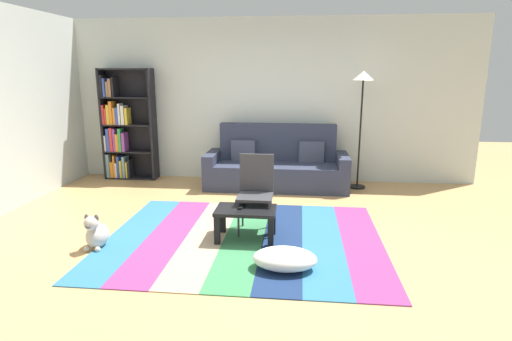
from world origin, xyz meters
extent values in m
plane|color=tan|center=(0.00, 0.00, 0.00)|extent=(14.00, 14.00, 0.00)
cube|color=silver|center=(0.00, 2.55, 1.35)|extent=(6.80, 0.10, 2.70)
cube|color=silver|center=(-3.40, 0.75, 1.35)|extent=(0.10, 5.50, 2.70)
cube|color=teal|center=(-1.41, -0.20, 0.01)|extent=(0.44, 2.47, 0.01)
cube|color=#843370|center=(-0.98, -0.20, 0.01)|extent=(0.44, 2.47, 0.01)
cube|color=tan|center=(-0.54, -0.20, 0.01)|extent=(0.44, 2.47, 0.01)
cube|color=#387F4C|center=(-0.11, -0.20, 0.01)|extent=(0.44, 2.47, 0.01)
cube|color=navy|center=(0.33, -0.20, 0.01)|extent=(0.44, 2.47, 0.01)
cube|color=teal|center=(0.77, -0.20, 0.01)|extent=(0.44, 2.47, 0.01)
cube|color=#843370|center=(1.20, -0.20, 0.01)|extent=(0.44, 2.47, 0.01)
cube|color=#2D3347|center=(0.13, 1.95, 0.20)|extent=(1.90, 0.80, 0.40)
cube|color=#2D3347|center=(0.13, 2.25, 0.70)|extent=(1.90, 0.20, 0.60)
cube|color=#2D3347|center=(-0.91, 1.95, 0.28)|extent=(0.18, 0.80, 0.56)
cube|color=#2D3347|center=(1.17, 1.95, 0.28)|extent=(0.18, 0.80, 0.56)
cube|color=#42475B|center=(-0.42, 2.13, 0.56)|extent=(0.42, 0.19, 0.36)
cube|color=#42475B|center=(0.68, 2.13, 0.56)|extent=(0.42, 0.19, 0.36)
cube|color=black|center=(-2.86, 2.30, 0.94)|extent=(0.04, 0.28, 1.89)
cube|color=black|center=(-1.99, 2.30, 0.94)|extent=(0.04, 0.28, 1.89)
cube|color=black|center=(-2.43, 2.43, 0.94)|extent=(0.90, 0.01, 1.89)
cube|color=black|center=(-2.43, 2.30, 0.02)|extent=(0.86, 0.28, 0.02)
cube|color=black|center=(-2.43, 2.30, 0.48)|extent=(0.86, 0.28, 0.02)
cube|color=black|center=(-2.43, 2.30, 0.94)|extent=(0.86, 0.28, 0.02)
cube|color=black|center=(-2.43, 2.30, 1.40)|extent=(0.86, 0.28, 0.02)
cube|color=black|center=(-2.43, 2.30, 1.87)|extent=(0.86, 0.28, 0.02)
cube|color=#668C99|center=(-2.81, 2.27, 0.23)|extent=(0.05, 0.20, 0.41)
cube|color=orange|center=(-2.75, 2.29, 0.16)|extent=(0.05, 0.25, 0.27)
cube|color=orange|center=(-2.70, 2.28, 0.22)|extent=(0.03, 0.23, 0.39)
cube|color=silver|center=(-2.67, 2.29, 0.16)|extent=(0.03, 0.24, 0.25)
cube|color=#334CB2|center=(-2.63, 2.29, 0.21)|extent=(0.04, 0.25, 0.37)
cube|color=gold|center=(-2.58, 2.27, 0.18)|extent=(0.04, 0.20, 0.29)
cube|color=#668C99|center=(-2.53, 2.28, 0.21)|extent=(0.05, 0.22, 0.37)
cube|color=gold|center=(-2.48, 2.30, 0.17)|extent=(0.03, 0.26, 0.28)
cube|color=black|center=(-2.44, 2.27, 0.19)|extent=(0.03, 0.21, 0.32)
cube|color=silver|center=(-2.83, 2.29, 0.63)|extent=(0.03, 0.25, 0.27)
cube|color=#334CB2|center=(-2.77, 2.25, 0.68)|extent=(0.05, 0.16, 0.39)
cube|color=red|center=(-2.72, 2.29, 0.69)|extent=(0.05, 0.25, 0.41)
cube|color=purple|center=(-2.66, 2.29, 0.68)|extent=(0.04, 0.24, 0.39)
cube|color=orange|center=(-2.62, 2.26, 0.64)|extent=(0.05, 0.18, 0.30)
cube|color=green|center=(-2.56, 2.26, 0.69)|extent=(0.05, 0.17, 0.40)
cube|color=purple|center=(-2.50, 2.27, 0.65)|extent=(0.05, 0.19, 0.33)
cube|color=red|center=(-2.82, 2.28, 1.12)|extent=(0.03, 0.22, 0.33)
cube|color=red|center=(-2.78, 2.29, 1.09)|extent=(0.03, 0.24, 0.27)
cube|color=gold|center=(-2.74, 2.30, 1.12)|extent=(0.05, 0.25, 0.33)
cube|color=orange|center=(-2.68, 2.26, 1.15)|extent=(0.05, 0.19, 0.39)
cube|color=orange|center=(-2.63, 2.29, 1.09)|extent=(0.04, 0.23, 0.28)
cube|color=#334CB2|center=(-2.58, 2.28, 1.10)|extent=(0.05, 0.23, 0.29)
cube|color=silver|center=(-2.54, 2.25, 1.13)|extent=(0.03, 0.17, 0.35)
cube|color=silver|center=(-2.48, 2.28, 1.11)|extent=(0.05, 0.22, 0.32)
cube|color=gold|center=(-2.42, 2.26, 1.09)|extent=(0.04, 0.18, 0.28)
cube|color=black|center=(-2.82, 2.28, 1.59)|extent=(0.05, 0.22, 0.36)
cube|color=#334CB2|center=(-2.77, 2.25, 1.57)|extent=(0.04, 0.17, 0.31)
cube|color=#8C6647|center=(-2.72, 2.28, 1.54)|extent=(0.04, 0.23, 0.25)
cube|color=#8C6647|center=(-2.67, 2.29, 1.57)|extent=(0.05, 0.24, 0.30)
cube|color=black|center=(-2.61, 2.29, 1.58)|extent=(0.03, 0.24, 0.32)
cube|color=black|center=(-0.08, -0.22, 0.34)|extent=(0.66, 0.42, 0.04)
cube|color=black|center=(-0.37, -0.39, 0.17)|extent=(0.06, 0.06, 0.32)
cube|color=black|center=(0.21, -0.39, 0.17)|extent=(0.06, 0.06, 0.32)
cube|color=black|center=(-0.37, -0.04, 0.17)|extent=(0.06, 0.06, 0.32)
cube|color=black|center=(0.21, -0.04, 0.17)|extent=(0.06, 0.06, 0.32)
ellipsoid|color=white|center=(0.38, -0.90, 0.11)|extent=(0.61, 0.41, 0.20)
ellipsoid|color=beige|center=(-1.63, -0.58, 0.13)|extent=(0.22, 0.30, 0.26)
sphere|color=beige|center=(-1.63, -0.68, 0.30)|extent=(0.15, 0.15, 0.15)
ellipsoid|color=#5B5750|center=(-1.63, -0.74, 0.29)|extent=(0.06, 0.07, 0.05)
ellipsoid|color=#5B5750|center=(-1.69, -0.66, 0.36)|extent=(0.05, 0.04, 0.08)
ellipsoid|color=#5B5750|center=(-1.58, -0.66, 0.36)|extent=(0.05, 0.04, 0.08)
sphere|color=beige|center=(-1.69, -0.71, 0.03)|extent=(0.06, 0.06, 0.06)
sphere|color=beige|center=(-1.57, -0.71, 0.03)|extent=(0.06, 0.06, 0.06)
cylinder|color=black|center=(1.44, 2.10, 0.01)|extent=(0.26, 0.26, 0.02)
cylinder|color=black|center=(1.44, 2.10, 0.86)|extent=(0.03, 0.03, 1.68)
cone|color=white|center=(1.44, 2.10, 1.77)|extent=(0.32, 0.32, 0.14)
cube|color=black|center=(-0.13, -0.19, 0.37)|extent=(0.08, 0.16, 0.02)
cube|color=#38383D|center=(0.00, 0.00, 0.44)|extent=(0.40, 0.40, 0.03)
cube|color=#38383D|center=(0.00, 0.18, 0.68)|extent=(0.40, 0.03, 0.44)
cylinder|color=#38383D|center=(-0.17, -0.17, 0.21)|extent=(0.02, 0.02, 0.42)
cylinder|color=#38383D|center=(0.17, -0.17, 0.21)|extent=(0.02, 0.02, 0.42)
cylinder|color=#38383D|center=(-0.17, 0.17, 0.21)|extent=(0.02, 0.02, 0.42)
cylinder|color=#38383D|center=(0.17, 0.17, 0.21)|extent=(0.02, 0.02, 0.42)
camera|label=1|loc=(0.49, -4.52, 1.83)|focal=29.13mm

